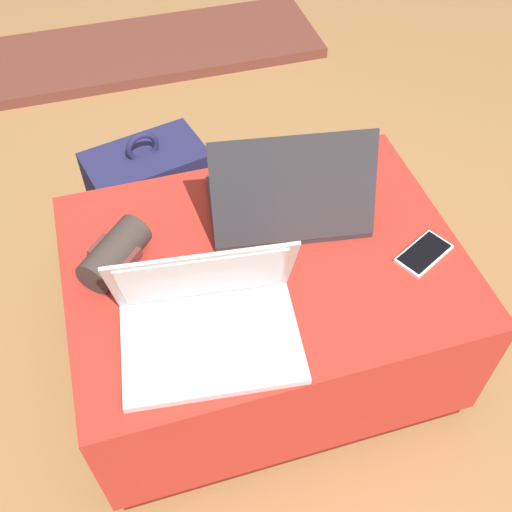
% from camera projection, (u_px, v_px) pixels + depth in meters
% --- Properties ---
extents(ground_plane, '(14.00, 14.00, 0.00)m').
position_uv_depth(ground_plane, '(263.00, 350.00, 1.65)').
color(ground_plane, '#9E7042').
extents(ottoman, '(0.89, 0.66, 0.40)m').
position_uv_depth(ottoman, '(263.00, 308.00, 1.50)').
color(ottoman, maroon).
rests_on(ottoman, ground_plane).
extents(laptop_near, '(0.38, 0.28, 0.24)m').
position_uv_depth(laptop_near, '(208.00, 320.00, 1.18)').
color(laptop_near, silver).
rests_on(laptop_near, ottoman).
extents(laptop_far, '(0.40, 0.30, 0.25)m').
position_uv_depth(laptop_far, '(289.00, 200.00, 1.40)').
color(laptop_far, '#333338').
rests_on(laptop_far, ottoman).
extents(cell_phone, '(0.15, 0.12, 0.01)m').
position_uv_depth(cell_phone, '(424.00, 254.00, 1.35)').
color(cell_phone, white).
rests_on(cell_phone, ottoman).
extents(backpack, '(0.35, 0.30, 0.46)m').
position_uv_depth(backpack, '(152.00, 205.00, 1.76)').
color(backpack, '#23234C').
rests_on(backpack, ground_plane).
extents(wrist_brace, '(0.17, 0.18, 0.08)m').
position_uv_depth(wrist_brace, '(115.00, 253.00, 1.30)').
color(wrist_brace, '#3D332D').
rests_on(wrist_brace, ottoman).
extents(fireplace_hearth, '(1.40, 0.50, 0.04)m').
position_uv_depth(fireplace_hearth, '(158.00, 48.00, 2.63)').
color(fireplace_hearth, brown).
rests_on(fireplace_hearth, ground_plane).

